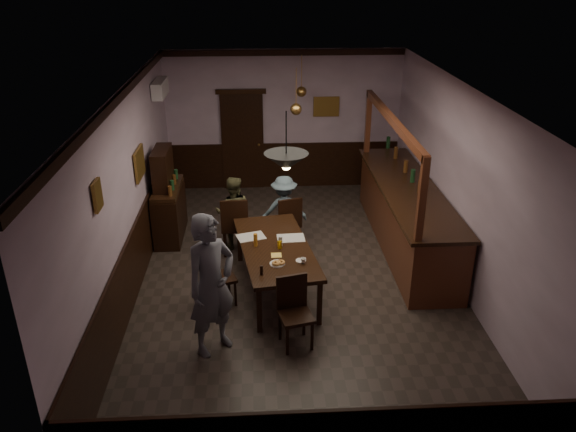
{
  "coord_description": "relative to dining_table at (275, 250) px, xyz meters",
  "views": [
    {
      "loc": [
        -0.57,
        -7.76,
        4.67
      ],
      "look_at": [
        -0.15,
        -0.13,
        1.15
      ],
      "focal_mm": 35.0,
      "sensor_mm": 36.0,
      "label": 1
    }
  ],
  "objects": [
    {
      "name": "person_seated_right",
      "position": [
        0.21,
        1.6,
        -0.06
      ],
      "size": [
        0.83,
        0.49,
        1.25
      ],
      "primitive_type": "imported",
      "rotation": [
        0.0,
        0.0,
        3.18
      ],
      "color": "slate",
      "rests_on": "ground"
    },
    {
      "name": "room",
      "position": [
        0.35,
        0.33,
        0.81
      ],
      "size": [
        5.01,
        8.01,
        3.01
      ],
      "color": "#2D2621",
      "rests_on": "ground"
    },
    {
      "name": "door_back",
      "position": [
        -0.55,
        4.28,
        0.36
      ],
      "size": [
        0.9,
        0.06,
        2.1
      ],
      "primitive_type": "cube",
      "color": "black",
      "rests_on": "ground"
    },
    {
      "name": "chair_near",
      "position": [
        0.19,
        -1.31,
        -0.16
      ],
      "size": [
        0.5,
        0.5,
        0.96
      ],
      "rotation": [
        0.0,
        0.0,
        0.24
      ],
      "color": "black",
      "rests_on": "ground"
    },
    {
      "name": "picture_left_large",
      "position": [
        -2.11,
        1.13,
        1.01
      ],
      "size": [
        0.04,
        0.62,
        0.48
      ],
      "color": "olive",
      "rests_on": "ground"
    },
    {
      "name": "newspaper_right",
      "position": [
        0.25,
        0.25,
        0.07
      ],
      "size": [
        0.43,
        0.32,
        0.01
      ],
      "primitive_type": "cube",
      "rotation": [
        0.0,
        0.0,
        0.05
      ],
      "color": "silver",
      "rests_on": "dining_table"
    },
    {
      "name": "soda_can",
      "position": [
        0.06,
        -0.08,
        0.12
      ],
      "size": [
        0.07,
        0.07,
        0.12
      ],
      "primitive_type": "cylinder",
      "color": "gold",
      "rests_on": "dining_table"
    },
    {
      "name": "pastry_ring_b",
      "position": [
        0.05,
        -0.56,
        0.1
      ],
      "size": [
        0.13,
        0.13,
        0.04
      ],
      "primitive_type": "torus",
      "color": "#C68C47",
      "rests_on": "pastry_plate"
    },
    {
      "name": "pastry_ring_a",
      "position": [
        -0.01,
        -0.58,
        0.1
      ],
      "size": [
        0.13,
        0.13,
        0.04
      ],
      "primitive_type": "torus",
      "color": "#C68C47",
      "rests_on": "pastry_plate"
    },
    {
      "name": "napkin",
      "position": [
        0.0,
        -0.28,
        0.07
      ],
      "size": [
        0.17,
        0.17,
        0.0
      ],
      "primitive_type": "cube",
      "rotation": [
        0.0,
        0.0,
        0.15
      ],
      "color": "#FFD25D",
      "rests_on": "dining_table"
    },
    {
      "name": "picture_back",
      "position": [
        1.25,
        4.29,
        1.11
      ],
      "size": [
        0.55,
        0.04,
        0.42
      ],
      "color": "olive",
      "rests_on": "ground"
    },
    {
      "name": "water_glass",
      "position": [
        0.08,
        0.02,
        0.14
      ],
      "size": [
        0.06,
        0.06,
        0.15
      ],
      "primitive_type": "cylinder",
      "color": "silver",
      "rests_on": "dining_table"
    },
    {
      "name": "bar_counter",
      "position": [
        2.34,
        1.36,
        -0.09
      ],
      "size": [
        0.97,
        4.19,
        2.35
      ],
      "color": "#522615",
      "rests_on": "ground"
    },
    {
      "name": "pastry_plate",
      "position": [
        0.01,
        -0.54,
        0.07
      ],
      "size": [
        0.22,
        0.22,
        0.01
      ],
      "primitive_type": "cylinder",
      "color": "white",
      "rests_on": "dining_table"
    },
    {
      "name": "chair_far_left",
      "position": [
        -0.65,
        1.18,
        -0.11
      ],
      "size": [
        0.47,
        0.47,
        1.05
      ],
      "rotation": [
        0.0,
        0.0,
        3.17
      ],
      "color": "black",
      "rests_on": "ground"
    },
    {
      "name": "chair_far_right",
      "position": [
        0.26,
        1.33,
        -0.14
      ],
      "size": [
        0.53,
        0.53,
        0.99
      ],
      "rotation": [
        0.0,
        0.0,
        3.44
      ],
      "color": "black",
      "rests_on": "ground"
    },
    {
      "name": "pepper_mill",
      "position": [
        -0.22,
        -0.82,
        0.13
      ],
      "size": [
        0.04,
        0.04,
        0.14
      ],
      "primitive_type": "cylinder",
      "color": "black",
      "rests_on": "dining_table"
    },
    {
      "name": "coffee_cup",
      "position": [
        0.37,
        -0.55,
        0.11
      ],
      "size": [
        0.09,
        0.09,
        0.07
      ],
      "primitive_type": "imported",
      "rotation": [
        0.0,
        0.0,
        0.15
      ],
      "color": "white",
      "rests_on": "saucer"
    },
    {
      "name": "dining_table",
      "position": [
        0.0,
        0.0,
        0.0
      ],
      "size": [
        1.32,
        2.33,
        0.75
      ],
      "rotation": [
        0.0,
        0.0,
        0.15
      ],
      "color": "black",
      "rests_on": "ground"
    },
    {
      "name": "person_standing",
      "position": [
        -0.85,
        -1.4,
        0.27
      ],
      "size": [
        0.83,
        0.81,
        1.92
      ],
      "primitive_type": "imported",
      "rotation": [
        0.0,
        0.0,
        0.72
      ],
      "color": "slate",
      "rests_on": "ground"
    },
    {
      "name": "ac_unit",
      "position": [
        -2.03,
        3.23,
        1.76
      ],
      "size": [
        0.2,
        0.85,
        0.3
      ],
      "color": "white",
      "rests_on": "ground"
    },
    {
      "name": "beer_glass",
      "position": [
        -0.3,
        0.02,
        0.16
      ],
      "size": [
        0.06,
        0.06,
        0.2
      ],
      "primitive_type": "cylinder",
      "color": "#BF721E",
      "rests_on": "dining_table"
    },
    {
      "name": "chair_side",
      "position": [
        -0.88,
        -0.35,
        -0.19
      ],
      "size": [
        0.5,
        0.5,
        0.91
      ],
      "rotation": [
        0.0,
        0.0,
        1.92
      ],
      "color": "black",
      "rests_on": "ground"
    },
    {
      "name": "pendant_iron",
      "position": [
        0.12,
        -0.79,
        1.67
      ],
      "size": [
        0.56,
        0.56,
        0.75
      ],
      "color": "black",
      "rests_on": "ground"
    },
    {
      "name": "pendant_brass_mid",
      "position": [
        0.45,
        2.1,
        1.61
      ],
      "size": [
        0.2,
        0.2,
        0.81
      ],
      "color": "#BF8C3F",
      "rests_on": "ground"
    },
    {
      "name": "person_seated_left",
      "position": [
        -0.68,
        1.46,
        -0.03
      ],
      "size": [
        0.64,
        0.5,
        1.31
      ],
      "primitive_type": "imported",
      "rotation": [
        0.0,
        0.0,
        3.14
      ],
      "color": "#4D4B2E",
      "rests_on": "ground"
    },
    {
      "name": "newspaper_left",
      "position": [
        -0.37,
        0.32,
        0.07
      ],
      "size": [
        0.49,
        0.41,
        0.01
      ],
      "primitive_type": "cube",
      "rotation": [
        0.0,
        0.0,
        0.29
      ],
      "color": "silver",
      "rests_on": "dining_table"
    },
    {
      "name": "picture_left_small",
      "position": [
        -2.11,
        -1.27,
        1.46
      ],
      "size": [
        0.04,
        0.28,
        0.36
      ],
      "color": "olive",
      "rests_on": "ground"
    },
    {
      "name": "sideboard",
      "position": [
        -1.87,
        1.94,
        -0.02
      ],
      "size": [
        0.45,
        1.26,
        1.67
      ],
      "color": "black",
      "rests_on": "ground"
    },
    {
      "name": "pendant_brass_far",
      "position": [
        0.65,
        3.48,
        1.61
      ],
      "size": [
        0.2,
        0.2,
        0.81
      ],
      "color": "#BF8C3F",
      "rests_on": "ground"
    },
    {
      "name": "saucer",
      "position": [
        0.35,
        -0.47,
        0.07
      ],
      "size": [
        0.15,
        0.15,
        0.01
      ],
      "primitive_type": "cylinder",
      "color": "white",
      "rests_on": "dining_table"
    }
  ]
}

